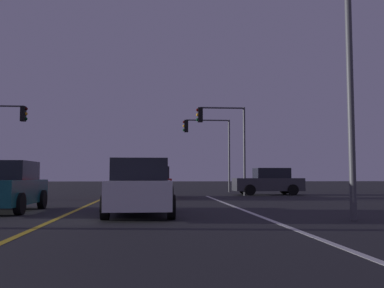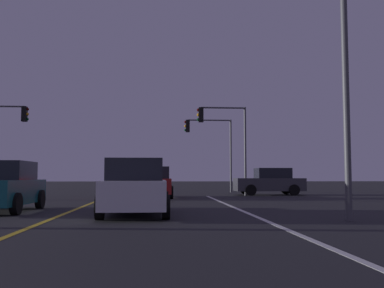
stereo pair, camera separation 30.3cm
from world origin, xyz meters
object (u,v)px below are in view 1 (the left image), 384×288
car_lead_same_lane (140,188)px  street_lamp_right_near (329,21)px  car_oncoming (5,187)px  traffic_light_near_right (221,130)px  car_crossing_side (269,182)px  traffic_light_far_right (207,138)px  car_ahead_far (154,183)px

car_lead_same_lane → street_lamp_right_near: 7.28m
car_oncoming → traffic_light_near_right: 14.87m
street_lamp_right_near → car_oncoming: bearing=-21.2°
street_lamp_right_near → car_lead_same_lane: bearing=-20.6°
car_crossing_side → car_lead_same_lane: (-7.69, -13.97, 0.00)m
car_crossing_side → car_lead_same_lane: 15.94m
car_lead_same_lane → traffic_light_far_right: bearing=-13.0°
traffic_light_far_right → car_ahead_far: bearing=63.6°
car_lead_same_lane → street_lamp_right_near: street_lamp_right_near is taller
street_lamp_right_near → car_ahead_far: bearing=-69.4°
car_ahead_far → car_lead_same_lane: bearing=177.8°
traffic_light_far_right → street_lamp_right_near: street_lamp_right_near is taller
traffic_light_far_right → street_lamp_right_near: 20.68m
car_lead_same_lane → traffic_light_near_right: size_ratio=0.79×
car_crossing_side → traffic_light_near_right: (-3.15, -0.83, 3.23)m
car_ahead_far → traffic_light_near_right: traffic_light_near_right is taller
car_oncoming → traffic_light_near_right: size_ratio=0.79×
car_crossing_side → traffic_light_far_right: traffic_light_far_right is taller
car_lead_same_lane → car_oncoming: 4.91m
car_crossing_side → car_ahead_far: same height
car_crossing_side → car_ahead_far: 7.91m
car_ahead_far → street_lamp_right_near: size_ratio=0.49×
car_lead_same_lane → traffic_light_far_right: (4.29, 18.64, 3.20)m
street_lamp_right_near → traffic_light_far_right: bearing=-87.4°
street_lamp_right_near → car_crossing_side: bearing=-98.7°
car_crossing_side → car_lead_same_lane: same height
traffic_light_far_right → traffic_light_near_right: bearing=92.6°
traffic_light_near_right → car_oncoming: bearing=51.2°
car_lead_same_lane → car_ahead_far: 10.86m
car_crossing_side → car_oncoming: same height
car_oncoming → traffic_light_far_right: bearing=152.2°
car_lead_same_lane → traffic_light_near_right: 14.27m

